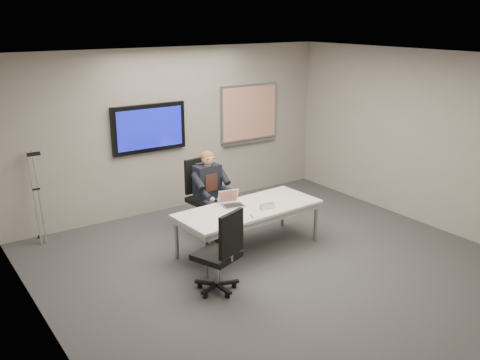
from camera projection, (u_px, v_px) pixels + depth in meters
floor at (281, 269)px, 7.26m from camera, size 6.00×6.00×0.02m
ceiling at (286, 59)px, 6.43m from camera, size 6.00×6.00×0.02m
wall_back at (175, 130)px, 9.21m from camera, size 6.00×0.02×2.80m
wall_left at (44, 218)px, 5.24m from camera, size 0.02×6.00×2.80m
wall_right at (432, 140)px, 8.45m from camera, size 0.02×6.00×2.80m
conference_table at (249, 212)px, 7.70m from camera, size 2.18×1.02×0.66m
tv_display at (149, 128)px, 8.87m from camera, size 1.30×0.09×0.80m
whiteboard at (249, 114)px, 9.98m from camera, size 1.25×0.08×1.10m
office_chair_far at (205, 208)px, 8.52m from camera, size 0.60×0.60×1.14m
office_chair_near at (220, 267)px, 6.58m from camera, size 0.67×0.67×1.09m
seated_person at (213, 202)px, 8.27m from camera, size 0.41×0.71×1.31m
crutch at (37, 196)px, 7.94m from camera, size 0.42×0.63×1.50m
laptop at (231, 202)px, 7.74m from camera, size 0.35×0.35×0.22m
name_tent at (267, 206)px, 7.60m from camera, size 0.23×0.08×0.09m
pen at (252, 216)px, 7.32m from camera, size 0.05×0.14×0.01m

